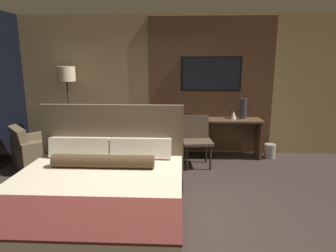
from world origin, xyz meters
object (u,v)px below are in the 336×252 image
(vase_short, at_px, (233,115))
(desk_chair, at_px, (196,136))
(book, at_px, (182,118))
(waste_bin, at_px, (270,151))
(vase_tall, at_px, (243,108))
(tv, at_px, (211,74))
(bed, at_px, (94,200))
(desk, at_px, (210,130))
(floor_lamp, at_px, (67,81))
(armchair_by_window, at_px, (39,152))

(vase_short, bearing_deg, desk_chair, -143.42)
(book, height_order, waste_bin, book)
(vase_tall, xyz_separation_m, waste_bin, (0.54, -0.15, -0.83))
(tv, bearing_deg, waste_bin, -13.51)
(vase_short, bearing_deg, book, -179.83)
(bed, bearing_deg, vase_short, 53.75)
(desk, xyz_separation_m, desk_chair, (-0.30, -0.56, 0.02))
(vase_tall, distance_m, book, 1.23)
(desk, distance_m, desk_chair, 0.63)
(floor_lamp, bearing_deg, book, 3.43)
(tv, xyz_separation_m, waste_bin, (1.18, -0.28, -1.50))
(bed, xyz_separation_m, vase_tall, (2.22, 2.81, 0.63))
(desk, xyz_separation_m, waste_bin, (1.18, -0.09, -0.39))
(desk, height_order, tv, tv)
(bed, height_order, desk, bed)
(bed, bearing_deg, waste_bin, 44.02)
(desk, distance_m, floor_lamp, 2.98)
(vase_short, bearing_deg, bed, -126.25)
(desk_chair, relative_size, vase_short, 5.80)
(waste_bin, bearing_deg, vase_tall, 164.73)
(waste_bin, bearing_deg, bed, -135.98)
(bed, height_order, desk_chair, bed)
(tv, bearing_deg, vase_short, -23.00)
(armchair_by_window, bearing_deg, desk_chair, -128.13)
(bed, distance_m, vase_short, 3.46)
(desk_chair, distance_m, armchair_by_window, 2.91)
(floor_lamp, relative_size, waste_bin, 6.40)
(vase_tall, relative_size, waste_bin, 1.44)
(tv, bearing_deg, floor_lamp, -173.34)
(bed, relative_size, floor_lamp, 1.24)
(vase_tall, bearing_deg, desk_chair, -147.18)
(armchair_by_window, relative_size, waste_bin, 4.16)
(desk, bearing_deg, book, 179.92)
(book, bearing_deg, vase_short, 0.17)
(desk, height_order, waste_bin, desk)
(vase_tall, bearing_deg, bed, -128.28)
(desk, bearing_deg, waste_bin, -4.33)
(tv, bearing_deg, armchair_by_window, -163.16)
(floor_lamp, bearing_deg, tv, 6.66)
(vase_short, xyz_separation_m, book, (-1.02, -0.00, -0.06))
(vase_tall, bearing_deg, book, -177.33)
(armchair_by_window, relative_size, floor_lamp, 0.65)
(desk_chair, xyz_separation_m, floor_lamp, (-2.51, 0.42, 0.96))
(desk, distance_m, waste_bin, 1.25)
(vase_short, relative_size, waste_bin, 0.56)
(bed, xyz_separation_m, waste_bin, (2.76, 2.66, -0.20))
(vase_short, height_order, waste_bin, vase_short)
(tv, relative_size, book, 5.10)
(desk, distance_m, book, 0.62)
(desk, xyz_separation_m, tv, (0.00, 0.19, 1.12))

